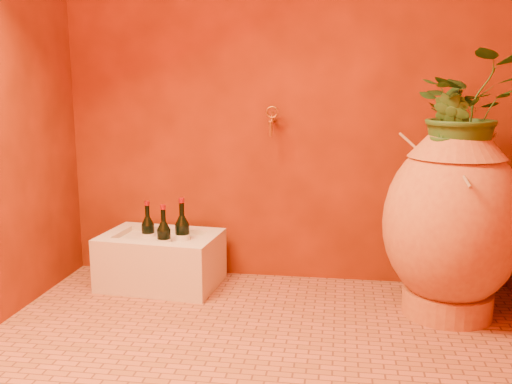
% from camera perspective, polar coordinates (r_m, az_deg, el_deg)
% --- Properties ---
extents(floor, '(2.50, 2.50, 0.00)m').
position_cam_1_polar(floor, '(2.48, 0.29, -16.01)').
color(floor, '#9B5132').
rests_on(floor, ground).
extents(wall_back, '(2.50, 0.02, 2.50)m').
position_cam_1_polar(wall_back, '(3.20, 2.96, 13.23)').
color(wall_back, '#541B04').
rests_on(wall_back, ground).
extents(amphora, '(0.71, 0.71, 0.94)m').
position_cam_1_polar(amphora, '(2.88, 19.01, -2.83)').
color(amphora, '#B67233').
rests_on(amphora, floor).
extents(stone_basin, '(0.67, 0.49, 0.29)m').
position_cam_1_polar(stone_basin, '(3.24, -9.46, -6.80)').
color(stone_basin, beige).
rests_on(stone_basin, floor).
extents(wine_bottle_a, '(0.08, 0.08, 0.31)m').
position_cam_1_polar(wine_bottle_a, '(3.13, -9.18, -4.88)').
color(wine_bottle_a, black).
rests_on(wine_bottle_a, stone_basin).
extents(wine_bottle_b, '(0.08, 0.08, 0.31)m').
position_cam_1_polar(wine_bottle_b, '(3.28, -10.73, -4.28)').
color(wine_bottle_b, black).
rests_on(wine_bottle_b, stone_basin).
extents(wine_bottle_c, '(0.08, 0.08, 0.34)m').
position_cam_1_polar(wine_bottle_c, '(3.18, -7.37, -4.46)').
color(wine_bottle_c, black).
rests_on(wine_bottle_c, stone_basin).
extents(wall_tap, '(0.07, 0.15, 0.16)m').
position_cam_1_polar(wall_tap, '(3.13, 1.59, 7.26)').
color(wall_tap, '#A27125').
rests_on(wall_tap, wall_back).
extents(plant_main, '(0.56, 0.51, 0.54)m').
position_cam_1_polar(plant_main, '(2.83, 20.21, 7.68)').
color(plant_main, '#234E1B').
rests_on(plant_main, amphora).
extents(plant_side, '(0.23, 0.25, 0.35)m').
position_cam_1_polar(plant_side, '(2.74, 18.84, 5.70)').
color(plant_side, '#234E1B').
rests_on(plant_side, amphora).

